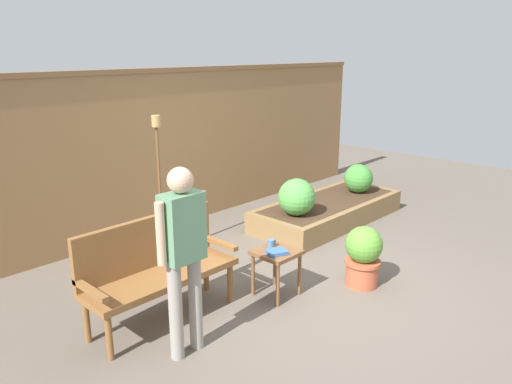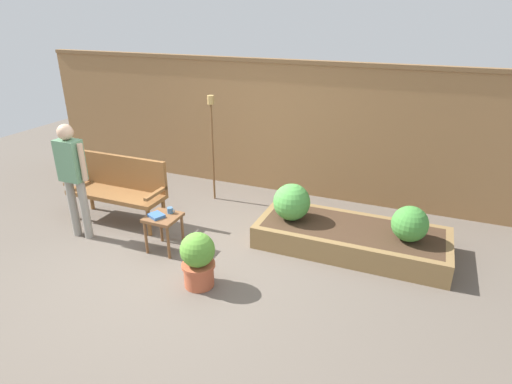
% 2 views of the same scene
% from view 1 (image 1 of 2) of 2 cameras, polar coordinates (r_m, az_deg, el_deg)
% --- Properties ---
extents(ground_plane, '(14.00, 14.00, 0.00)m').
position_cam_1_polar(ground_plane, '(5.31, 6.27, -10.79)').
color(ground_plane, '#60564C').
extents(fence_back, '(8.40, 0.14, 2.16)m').
position_cam_1_polar(fence_back, '(6.76, -11.24, 4.70)').
color(fence_back, olive).
rests_on(fence_back, ground_plane).
extents(garden_bench, '(1.44, 0.48, 0.94)m').
position_cam_1_polar(garden_bench, '(4.61, -11.48, -7.91)').
color(garden_bench, brown).
rests_on(garden_bench, ground_plane).
extents(side_table, '(0.40, 0.40, 0.48)m').
position_cam_1_polar(side_table, '(4.97, 2.36, -7.62)').
color(side_table, brown).
rests_on(side_table, ground_plane).
extents(cup_on_table, '(0.11, 0.07, 0.08)m').
position_cam_1_polar(cup_on_table, '(5.02, 1.77, -5.87)').
color(cup_on_table, teal).
rests_on(cup_on_table, side_table).
extents(book_on_table, '(0.24, 0.22, 0.04)m').
position_cam_1_polar(book_on_table, '(4.85, 2.38, -6.89)').
color(book_on_table, '#38609E').
rests_on(book_on_table, side_table).
extents(potted_boxwood, '(0.39, 0.39, 0.65)m').
position_cam_1_polar(potted_boxwood, '(5.30, 12.21, -7.06)').
color(potted_boxwood, '#B75638').
rests_on(potted_boxwood, ground_plane).
extents(raised_planter_bed, '(2.40, 1.00, 0.30)m').
position_cam_1_polar(raised_planter_bed, '(7.22, 8.25, -2.17)').
color(raised_planter_bed, olive).
rests_on(raised_planter_bed, ground_plane).
extents(shrub_near_bench, '(0.49, 0.49, 0.49)m').
position_cam_1_polar(shrub_near_bench, '(6.46, 4.69, -0.59)').
color(shrub_near_bench, brown).
rests_on(shrub_near_bench, raised_planter_bed).
extents(shrub_far_corner, '(0.43, 0.43, 0.43)m').
position_cam_1_polar(shrub_far_corner, '(7.63, 11.67, 1.54)').
color(shrub_far_corner, brown).
rests_on(shrub_far_corner, raised_planter_bed).
extents(tiki_torch, '(0.10, 0.10, 1.68)m').
position_cam_1_polar(tiki_torch, '(5.82, -11.16, 3.50)').
color(tiki_torch, brown).
rests_on(tiki_torch, ground_plane).
extents(person_by_bench, '(0.47, 0.20, 1.56)m').
position_cam_1_polar(person_by_bench, '(3.89, -8.38, -6.18)').
color(person_by_bench, gray).
rests_on(person_by_bench, ground_plane).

